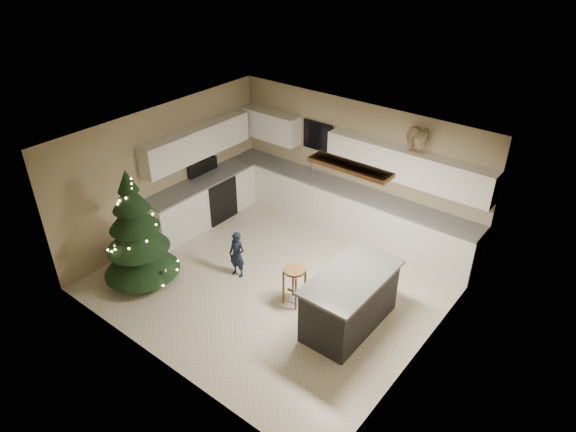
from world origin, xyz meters
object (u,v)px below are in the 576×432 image
object	(u,v)px
christmas_tree	(137,237)
toddler	(237,255)
island	(350,300)
rocking_horse	(417,137)
bar_stool	(294,277)

from	to	relation	value
christmas_tree	toddler	distance (m)	1.72
toddler	island	bearing A→B (deg)	-0.61
christmas_tree	rocking_horse	world-z (taller)	rocking_horse
rocking_horse	island	bearing A→B (deg)	-149.40
bar_stool	rocking_horse	bearing A→B (deg)	76.33
island	toddler	bearing A→B (deg)	-176.22
toddler	rocking_horse	bearing A→B (deg)	50.08
island	rocking_horse	size ratio (longest dim) A/B	2.58
bar_stool	rocking_horse	xyz separation A→B (m)	(0.63, 2.60, 1.76)
island	christmas_tree	distance (m)	3.71
island	bar_stool	xyz separation A→B (m)	(-0.99, -0.12, 0.04)
christmas_tree	toddler	size ratio (longest dim) A/B	2.45
bar_stool	rocking_horse	distance (m)	3.20
christmas_tree	rocking_horse	size ratio (longest dim) A/B	3.25
bar_stool	island	bearing A→B (deg)	6.78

